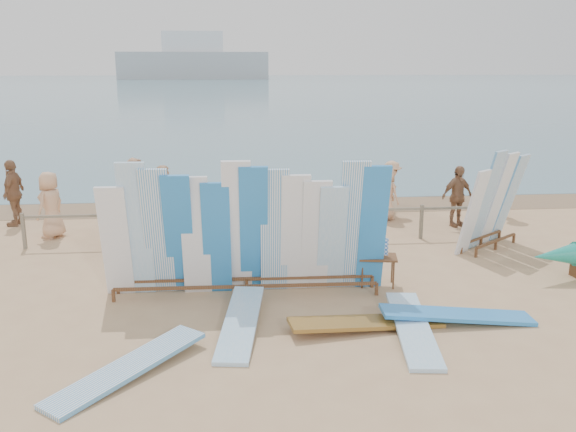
{
  "coord_description": "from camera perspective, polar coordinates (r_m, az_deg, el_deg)",
  "views": [
    {
      "loc": [
        -0.85,
        -11.93,
        4.42
      ],
      "look_at": [
        0.37,
        1.42,
        1.08
      ],
      "focal_mm": 38.0,
      "sensor_mm": 36.0,
      "label": 1
    }
  ],
  "objects": [
    {
      "name": "flat_board_e",
      "position": [
        9.52,
        -14.69,
        -14.16
      ],
      "size": [
        2.19,
        2.41,
        0.22
      ],
      "primitive_type": "cube",
      "rotation": [
        0.06,
        0.0,
        -0.71
      ],
      "color": "white",
      "rests_on": "ground"
    },
    {
      "name": "beachgoer_1",
      "position": [
        16.58,
        -11.32,
        1.54
      ],
      "size": [
        0.54,
        0.74,
        1.84
      ],
      "primitive_type": "imported",
      "rotation": [
        0.0,
        0.0,
        1.3
      ],
      "color": "#8C6042",
      "rests_on": "ground"
    },
    {
      "name": "beachgoer_11",
      "position": [
        18.55,
        -14.04,
        2.61
      ],
      "size": [
        1.2,
        1.72,
        1.78
      ],
      "primitive_type": "imported",
      "rotation": [
        0.0,
        0.0,
        1.12
      ],
      "color": "beige",
      "rests_on": "ground"
    },
    {
      "name": "flat_board_c",
      "position": [
        10.75,
        7.34,
        -10.4
      ],
      "size": [
        2.75,
        0.89,
        0.23
      ],
      "primitive_type": "cube",
      "rotation": [
        0.06,
        0.0,
        1.69
      ],
      "color": "olive",
      "rests_on": "ground"
    },
    {
      "name": "beach_chair_left",
      "position": [
        16.63,
        -3.54,
        -0.49
      ],
      "size": [
        0.67,
        0.69,
        0.92
      ],
      "rotation": [
        0.0,
        0.0,
        0.16
      ],
      "color": "red",
      "rests_on": "ground"
    },
    {
      "name": "beachgoer_0",
      "position": [
        16.99,
        -21.32,
        0.98
      ],
      "size": [
        0.73,
        0.94,
        1.74
      ],
      "primitive_type": "imported",
      "rotation": [
        0.0,
        0.0,
        4.27
      ],
      "color": "tan",
      "rests_on": "ground"
    },
    {
      "name": "flat_board_a",
      "position": [
        10.67,
        -4.42,
        -10.51
      ],
      "size": [
        0.93,
        2.75,
        0.27
      ],
      "primitive_type": "cube",
      "rotation": [
        0.08,
        0.0,
        -0.14
      ],
      "color": "#91C3E8",
      "rests_on": "ground"
    },
    {
      "name": "ground",
      "position": [
        12.75,
        -1.09,
        -6.29
      ],
      "size": [
        160.0,
        160.0,
        0.0
      ],
      "primitive_type": "plane",
      "color": "tan",
      "rests_on": "ground"
    },
    {
      "name": "vendor_table",
      "position": [
        12.65,
        8.37,
        -5.0
      ],
      "size": [
        0.84,
        0.66,
        1.01
      ],
      "rotation": [
        0.0,
        0.0,
        -0.18
      ],
      "color": "brown",
      "rests_on": "ground"
    },
    {
      "name": "flat_board_b",
      "position": [
        10.67,
        11.58,
        -10.77
      ],
      "size": [
        0.87,
        2.75,
        0.22
      ],
      "primitive_type": "cube",
      "rotation": [
        0.06,
        0.0,
        -0.12
      ],
      "color": "#91C3E8",
      "rests_on": "ground"
    },
    {
      "name": "flat_board_d",
      "position": [
        11.3,
        15.5,
        -9.58
      ],
      "size": [
        2.71,
        0.64,
        0.29
      ],
      "primitive_type": "cube",
      "rotation": [
        0.08,
        0.0,
        1.54
      ],
      "color": "#287DCC",
      "rests_on": "ground"
    },
    {
      "name": "beachgoer_extra_0",
      "position": [
        19.09,
        19.36,
        2.39
      ],
      "size": [
        0.62,
        1.14,
        1.68
      ],
      "primitive_type": "imported",
      "rotation": [
        0.0,
        0.0,
        4.55
      ],
      "color": "tan",
      "rests_on": "ground"
    },
    {
      "name": "side_surfboard_rack",
      "position": [
        15.65,
        18.54,
        1.11
      ],
      "size": [
        2.12,
        1.83,
        2.48
      ],
      "rotation": [
        0.0,
        0.0,
        0.65
      ],
      "color": "brown",
      "rests_on": "ground"
    },
    {
      "name": "wet_sand_strip",
      "position": [
        19.65,
        -2.62,
        0.99
      ],
      "size": [
        40.0,
        2.6,
        0.01
      ],
      "primitive_type": "cube",
      "color": "#806548",
      "rests_on": "ground"
    },
    {
      "name": "beachgoer_extra_1",
      "position": [
        18.69,
        -24.29,
        2.0
      ],
      "size": [
        0.59,
        1.14,
        1.87
      ],
      "primitive_type": "imported",
      "rotation": [
        0.0,
        0.0,
        4.6
      ],
      "color": "#8C6042",
      "rests_on": "ground"
    },
    {
      "name": "ocean",
      "position": [
        140.0,
        -5.0,
        12.15
      ],
      "size": [
        320.0,
        240.0,
        0.02
      ],
      "primitive_type": "cube",
      "color": "slate",
      "rests_on": "ground"
    },
    {
      "name": "beachgoer_6",
      "position": [
        17.94,
        9.23,
        2.09
      ],
      "size": [
        0.76,
        0.81,
        1.54
      ],
      "primitive_type": "imported",
      "rotation": [
        0.0,
        0.0,
        2.25
      ],
      "color": "tan",
      "rests_on": "ground"
    },
    {
      "name": "beachgoer_9",
      "position": [
        18.62,
        9.62,
        2.63
      ],
      "size": [
        0.62,
        1.11,
        1.62
      ],
      "primitive_type": "imported",
      "rotation": [
        0.0,
        0.0,
        1.38
      ],
      "color": "tan",
      "rests_on": "ground"
    },
    {
      "name": "distant_ship",
      "position": [
        192.25,
        -8.84,
        14.11
      ],
      "size": [
        45.0,
        8.0,
        14.0
      ],
      "color": "#999EA3",
      "rests_on": "ocean"
    },
    {
      "name": "beachgoer_10",
      "position": [
        17.61,
        15.55,
        1.8
      ],
      "size": [
        1.09,
        0.74,
        1.71
      ],
      "primitive_type": "imported",
      "rotation": [
        0.0,
        0.0,
        0.34
      ],
      "color": "#8C6042",
      "rests_on": "ground"
    },
    {
      "name": "stroller",
      "position": [
        16.42,
        4.49,
        0.02
      ],
      "size": [
        0.61,
        0.86,
        1.16
      ],
      "rotation": [
        0.0,
        0.0,
        0.04
      ],
      "color": "red",
      "rests_on": "ground"
    },
    {
      "name": "fence",
      "position": [
        15.42,
        -1.91,
        -0.23
      ],
      "size": [
        12.08,
        0.08,
        0.9
      ],
      "color": "#796F5B",
      "rests_on": "ground"
    },
    {
      "name": "beach_chair_right",
      "position": [
        16.69,
        3.98,
        -0.49
      ],
      "size": [
        0.64,
        0.66,
        0.87
      ],
      "rotation": [
        0.0,
        0.0,
        0.18
      ],
      "color": "red",
      "rests_on": "ground"
    },
    {
      "name": "beachgoer_8",
      "position": [
        18.01,
        8.74,
        2.22
      ],
      "size": [
        0.6,
        0.85,
        1.58
      ],
      "primitive_type": "imported",
      "rotation": [
        0.0,
        0.0,
        1.9
      ],
      "color": "beige",
      "rests_on": "ground"
    },
    {
      "name": "main_surfboard_rack",
      "position": [
        11.79,
        -3.92,
        -1.75
      ],
      "size": [
        5.51,
        0.81,
        2.73
      ],
      "rotation": [
        0.0,
        0.0,
        -0.02
      ],
      "color": "brown",
      "rests_on": "ground"
    }
  ]
}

